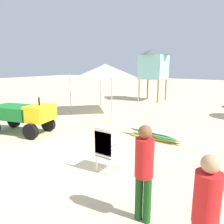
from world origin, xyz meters
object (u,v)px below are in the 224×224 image
(popup_canopy, at_px, (105,70))
(stacked_plastic_chairs, at_px, (106,146))
(lifeguard_near_center, at_px, (144,167))
(lifeguard_tower, at_px, (153,64))
(lifeguard_near_left, at_px, (206,211))
(surfboard_pile, at_px, (155,135))
(utility_cart, at_px, (23,114))

(popup_canopy, bearing_deg, stacked_plastic_chairs, -53.93)
(lifeguard_near_center, bearing_deg, lifeguard_tower, 113.41)
(lifeguard_near_left, relative_size, lifeguard_tower, 0.44)
(surfboard_pile, bearing_deg, stacked_plastic_chairs, -90.17)
(surfboard_pile, height_order, lifeguard_near_center, lifeguard_near_center)
(lifeguard_near_left, bearing_deg, popup_canopy, 132.86)
(utility_cart, relative_size, lifeguard_near_left, 1.62)
(popup_canopy, bearing_deg, utility_cart, -94.82)
(stacked_plastic_chairs, bearing_deg, utility_cart, 170.26)
(utility_cart, xyz_separation_m, lifeguard_near_left, (7.36, -2.46, 0.20))
(lifeguard_near_center, bearing_deg, popup_canopy, 130.17)
(popup_canopy, bearing_deg, lifeguard_near_left, -47.14)
(stacked_plastic_chairs, bearing_deg, lifeguard_near_left, -31.59)
(lifeguard_near_left, height_order, lifeguard_near_center, lifeguard_near_center)
(stacked_plastic_chairs, distance_m, lifeguard_tower, 12.31)
(stacked_plastic_chairs, relative_size, lifeguard_tower, 0.31)
(surfboard_pile, relative_size, popup_canopy, 0.90)
(lifeguard_near_center, relative_size, lifeguard_tower, 0.45)
(lifeguard_near_left, distance_m, popup_canopy, 10.29)
(utility_cart, bearing_deg, surfboard_pile, 26.08)
(utility_cart, height_order, popup_canopy, popup_canopy)
(lifeguard_near_center, xyz_separation_m, popup_canopy, (-5.83, 6.91, 1.40))
(lifeguard_near_left, relative_size, popup_canopy, 0.61)
(stacked_plastic_chairs, bearing_deg, lifeguard_near_center, -34.47)
(lifeguard_near_left, relative_size, lifeguard_near_center, 0.97)
(stacked_plastic_chairs, distance_m, lifeguard_near_left, 3.18)
(lifeguard_near_center, xyz_separation_m, lifeguard_tower, (-5.46, 12.60, 1.76))
(popup_canopy, distance_m, lifeguard_tower, 5.72)
(utility_cart, bearing_deg, popup_canopy, 85.18)
(lifeguard_near_left, height_order, popup_canopy, popup_canopy)
(utility_cart, xyz_separation_m, popup_canopy, (0.42, 5.01, 1.64))
(lifeguard_near_left, distance_m, lifeguard_tower, 14.82)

